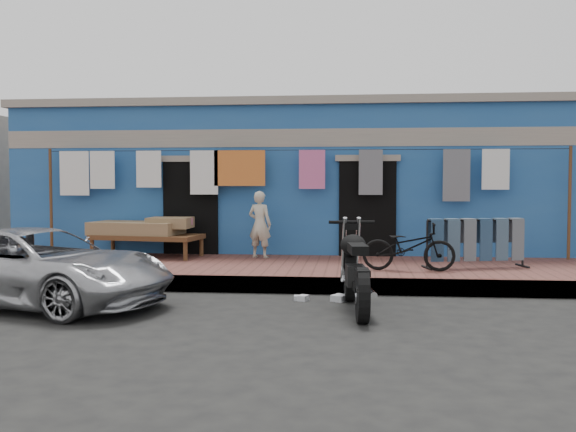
{
  "coord_description": "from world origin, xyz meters",
  "views": [
    {
      "loc": [
        1.01,
        -8.03,
        1.68
      ],
      "look_at": [
        0.0,
        2.0,
        1.15
      ],
      "focal_mm": 40.0,
      "sensor_mm": 36.0,
      "label": 1
    }
  ],
  "objects_px": {
    "seated_person": "(260,224)",
    "bicycle": "(409,241)",
    "motorcycle": "(356,267)",
    "jeans_rack": "(476,242)",
    "charpoy": "(147,238)",
    "car": "(37,266)"
  },
  "relations": [
    {
      "from": "seated_person",
      "to": "bicycle",
      "type": "xyz_separation_m",
      "value": [
        2.65,
        -1.52,
        -0.16
      ]
    },
    {
      "from": "motorcycle",
      "to": "jeans_rack",
      "type": "bearing_deg",
      "value": 46.01
    },
    {
      "from": "bicycle",
      "to": "charpoy",
      "type": "relative_size",
      "value": 0.64
    },
    {
      "from": "seated_person",
      "to": "bicycle",
      "type": "relative_size",
      "value": 0.86
    },
    {
      "from": "charpoy",
      "to": "jeans_rack",
      "type": "xyz_separation_m",
      "value": [
        5.98,
        -0.99,
        0.06
      ]
    },
    {
      "from": "seated_person",
      "to": "charpoy",
      "type": "bearing_deg",
      "value": 19.74
    },
    {
      "from": "car",
      "to": "jeans_rack",
      "type": "distance_m",
      "value": 6.86
    },
    {
      "from": "seated_person",
      "to": "jeans_rack",
      "type": "xyz_separation_m",
      "value": [
        3.8,
        -1.05,
        -0.21
      ]
    },
    {
      "from": "bicycle",
      "to": "motorcycle",
      "type": "distance_m",
      "value": 2.31
    },
    {
      "from": "seated_person",
      "to": "motorcycle",
      "type": "distance_m",
      "value": 4.08
    },
    {
      "from": "car",
      "to": "seated_person",
      "type": "relative_size",
      "value": 3.06
    },
    {
      "from": "car",
      "to": "charpoy",
      "type": "bearing_deg",
      "value": 9.7
    },
    {
      "from": "car",
      "to": "bicycle",
      "type": "height_order",
      "value": "bicycle"
    },
    {
      "from": "bicycle",
      "to": "car",
      "type": "bearing_deg",
      "value": 116.3
    },
    {
      "from": "bicycle",
      "to": "jeans_rack",
      "type": "bearing_deg",
      "value": -64.29
    },
    {
      "from": "jeans_rack",
      "to": "bicycle",
      "type": "bearing_deg",
      "value": -157.69
    },
    {
      "from": "car",
      "to": "seated_person",
      "type": "xyz_separation_m",
      "value": [
        2.52,
        3.71,
        0.34
      ]
    },
    {
      "from": "car",
      "to": "bicycle",
      "type": "relative_size",
      "value": 2.64
    },
    {
      "from": "seated_person",
      "to": "bicycle",
      "type": "bearing_deg",
      "value": 168.32
    },
    {
      "from": "charpoy",
      "to": "seated_person",
      "type": "bearing_deg",
      "value": 1.57
    },
    {
      "from": "car",
      "to": "motorcycle",
      "type": "bearing_deg",
      "value": -74.22
    },
    {
      "from": "car",
      "to": "charpoy",
      "type": "relative_size",
      "value": 1.69
    }
  ]
}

